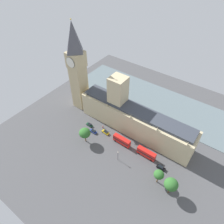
# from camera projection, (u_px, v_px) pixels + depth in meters

# --- Properties ---
(ground_plane) EXTENTS (140.13, 140.13, 0.00)m
(ground_plane) POSITION_uv_depth(u_px,v_px,m) (133.00, 132.00, 123.02)
(ground_plane) COLOR #4C4C4F
(river_thames) EXTENTS (35.55, 126.12, 0.25)m
(river_thames) POSITION_uv_depth(u_px,v_px,m) (158.00, 102.00, 143.04)
(river_thames) COLOR slate
(river_thames) RESTS_ON ground
(parliament_building) EXTENTS (13.12, 70.13, 32.62)m
(parliament_building) POSITION_uv_depth(u_px,v_px,m) (133.00, 118.00, 118.52)
(parliament_building) COLOR #CCBA8E
(parliament_building) RESTS_ON ground
(clock_tower) EXTENTS (9.21, 9.21, 57.21)m
(clock_tower) POSITION_uv_depth(u_px,v_px,m) (77.00, 67.00, 121.19)
(clock_tower) COLOR tan
(clock_tower) RESTS_ON ground
(car_dark_green_trailing) EXTENTS (2.03, 4.32, 1.74)m
(car_dark_green_trailing) POSITION_uv_depth(u_px,v_px,m) (90.00, 125.00, 126.24)
(car_dark_green_trailing) COLOR #19472D
(car_dark_green_trailing) RESTS_ON ground
(car_blue_kerbside) EXTENTS (1.93, 4.74, 1.74)m
(car_blue_kerbside) POSITION_uv_depth(u_px,v_px,m) (93.00, 131.00, 122.26)
(car_blue_kerbside) COLOR navy
(car_blue_kerbside) RESTS_ON ground
(car_yellow_cab_midblock) EXTENTS (2.32, 4.93, 1.74)m
(car_yellow_cab_midblock) POSITION_uv_depth(u_px,v_px,m) (106.00, 132.00, 121.79)
(car_yellow_cab_midblock) COLOR gold
(car_yellow_cab_midblock) RESTS_ON ground
(double_decker_bus_far_end) EXTENTS (2.86, 10.56, 4.75)m
(double_decker_bus_far_end) POSITION_uv_depth(u_px,v_px,m) (122.00, 140.00, 114.95)
(double_decker_bus_far_end) COLOR red
(double_decker_bus_far_end) RESTS_ON ground
(double_decker_bus_opposite_hall) EXTENTS (2.77, 10.54, 4.75)m
(double_decker_bus_opposite_hall) POSITION_uv_depth(u_px,v_px,m) (146.00, 153.00, 108.59)
(double_decker_bus_opposite_hall) COLOR red
(double_decker_bus_opposite_hall) RESTS_ON ground
(car_black_corner) EXTENTS (1.93, 4.81, 1.74)m
(car_black_corner) POSITION_uv_depth(u_px,v_px,m) (161.00, 168.00, 104.25)
(car_black_corner) COLOR black
(car_black_corner) RESTS_ON ground
(pedestrian_leading) EXTENTS (0.62, 0.69, 1.69)m
(pedestrian_leading) POSITION_uv_depth(u_px,v_px,m) (103.00, 127.00, 124.99)
(pedestrian_leading) COLOR maroon
(pedestrian_leading) RESTS_ON ground
(pedestrian_near_tower) EXTENTS (0.63, 0.54, 1.62)m
(pedestrian_near_tower) POSITION_uv_depth(u_px,v_px,m) (117.00, 134.00, 120.86)
(pedestrian_near_tower) COLOR #336B60
(pedestrian_near_tower) RESTS_ON ground
(plane_tree_under_trees) EXTENTS (6.32, 6.32, 10.24)m
(plane_tree_under_trees) POSITION_uv_depth(u_px,v_px,m) (171.00, 184.00, 90.49)
(plane_tree_under_trees) COLOR brown
(plane_tree_under_trees) RESTS_ON ground
(plane_tree_by_river_gate) EXTENTS (6.43, 6.43, 9.69)m
(plane_tree_by_river_gate) POSITION_uv_depth(u_px,v_px,m) (85.00, 133.00, 113.32)
(plane_tree_by_river_gate) COLOR brown
(plane_tree_by_river_gate) RESTS_ON ground
(plane_tree_slot_10) EXTENTS (4.88, 4.88, 8.74)m
(plane_tree_slot_10) POSITION_uv_depth(u_px,v_px,m) (159.00, 175.00, 95.02)
(plane_tree_slot_10) COLOR brown
(plane_tree_slot_10) RESTS_ON ground
(street_lamp_slot_11) EXTENTS (0.56, 0.56, 6.72)m
(street_lamp_slot_11) POSITION_uv_depth(u_px,v_px,m) (118.00, 154.00, 105.65)
(street_lamp_slot_11) COLOR black
(street_lamp_slot_11) RESTS_ON ground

